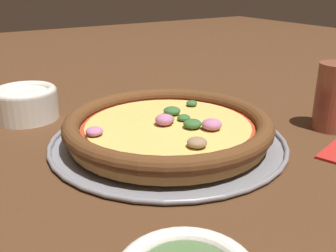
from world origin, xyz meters
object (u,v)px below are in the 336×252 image
bowl_near (26,102)px  pizza (168,127)px  pizza_tray (168,141)px  drinking_cup (335,97)px

bowl_near → pizza: bearing=-146.0°
pizza → bowl_near: bearing=34.0°
pizza_tray → pizza: (-0.00, -0.00, 0.02)m
pizza_tray → bowl_near: (0.24, 0.16, 0.03)m
pizza_tray → bowl_near: size_ratio=3.26×
pizza_tray → pizza: bearing=-160.2°
pizza → drinking_cup: drinking_cup is taller
bowl_near → drinking_cup: bearing=-127.6°
pizza_tray → drinking_cup: (-0.10, -0.28, 0.05)m
pizza_tray → bowl_near: bearing=34.0°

